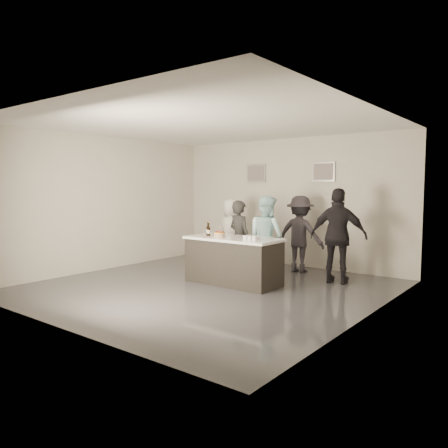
{
  "coord_description": "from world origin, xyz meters",
  "views": [
    {
      "loc": [
        5.14,
        -6.13,
        1.88
      ],
      "look_at": [
        0.0,
        0.5,
        1.15
      ],
      "focal_mm": 35.0,
      "sensor_mm": 36.0,
      "label": 1
    }
  ],
  "objects_px": {
    "bar_counter": "(233,261)",
    "person_guest_right": "(338,236)",
    "beer_bottle_b": "(209,229)",
    "person_main_blue": "(267,237)",
    "person_guest_back": "(300,234)",
    "person_main_black": "(240,238)",
    "beer_bottle_a": "(208,229)",
    "cake": "(220,235)",
    "person_guest_left": "(232,233)"
  },
  "relations": [
    {
      "from": "person_main_black",
      "to": "person_guest_right",
      "type": "xyz_separation_m",
      "value": [
        1.94,
        0.56,
        0.13
      ]
    },
    {
      "from": "person_guest_left",
      "to": "cake",
      "type": "bearing_deg",
      "value": 116.99
    },
    {
      "from": "bar_counter",
      "to": "cake",
      "type": "height_order",
      "value": "cake"
    },
    {
      "from": "person_main_black",
      "to": "cake",
      "type": "bearing_deg",
      "value": 112.13
    },
    {
      "from": "bar_counter",
      "to": "person_main_black",
      "type": "height_order",
      "value": "person_main_black"
    },
    {
      "from": "bar_counter",
      "to": "beer_bottle_a",
      "type": "xyz_separation_m",
      "value": [
        -0.65,
        0.01,
        0.58
      ]
    },
    {
      "from": "beer_bottle_b",
      "to": "person_guest_right",
      "type": "height_order",
      "value": "person_guest_right"
    },
    {
      "from": "bar_counter",
      "to": "beer_bottle_b",
      "type": "height_order",
      "value": "beer_bottle_b"
    },
    {
      "from": "cake",
      "to": "person_guest_back",
      "type": "bearing_deg",
      "value": 70.25
    },
    {
      "from": "person_guest_right",
      "to": "bar_counter",
      "type": "bearing_deg",
      "value": 27.17
    },
    {
      "from": "person_main_black",
      "to": "person_guest_back",
      "type": "relative_size",
      "value": 0.95
    },
    {
      "from": "beer_bottle_a",
      "to": "person_guest_right",
      "type": "height_order",
      "value": "person_guest_right"
    },
    {
      "from": "beer_bottle_b",
      "to": "person_main_blue",
      "type": "bearing_deg",
      "value": 52.61
    },
    {
      "from": "bar_counter",
      "to": "person_main_blue",
      "type": "distance_m",
      "value": 0.96
    },
    {
      "from": "bar_counter",
      "to": "person_guest_back",
      "type": "relative_size",
      "value": 1.11
    },
    {
      "from": "beer_bottle_b",
      "to": "person_guest_right",
      "type": "distance_m",
      "value": 2.52
    },
    {
      "from": "beer_bottle_a",
      "to": "person_guest_back",
      "type": "height_order",
      "value": "person_guest_back"
    },
    {
      "from": "person_main_blue",
      "to": "beer_bottle_a",
      "type": "bearing_deg",
      "value": 60.38
    },
    {
      "from": "person_guest_left",
      "to": "person_main_blue",
      "type": "bearing_deg",
      "value": 157.72
    },
    {
      "from": "beer_bottle_b",
      "to": "person_main_black",
      "type": "height_order",
      "value": "person_main_black"
    },
    {
      "from": "beer_bottle_b",
      "to": "person_guest_left",
      "type": "relative_size",
      "value": 0.16
    },
    {
      "from": "beer_bottle_b",
      "to": "person_main_blue",
      "type": "height_order",
      "value": "person_main_blue"
    },
    {
      "from": "person_guest_right",
      "to": "cake",
      "type": "bearing_deg",
      "value": 25.26
    },
    {
      "from": "bar_counter",
      "to": "beer_bottle_b",
      "type": "xyz_separation_m",
      "value": [
        -0.52,
        -0.11,
        0.58
      ]
    },
    {
      "from": "beer_bottle_b",
      "to": "person_guest_back",
      "type": "bearing_deg",
      "value": 63.63
    },
    {
      "from": "bar_counter",
      "to": "person_main_black",
      "type": "relative_size",
      "value": 1.17
    },
    {
      "from": "person_guest_right",
      "to": "person_guest_back",
      "type": "bearing_deg",
      "value": -38.69
    },
    {
      "from": "bar_counter",
      "to": "person_main_blue",
      "type": "height_order",
      "value": "person_main_blue"
    },
    {
      "from": "beer_bottle_b",
      "to": "person_main_blue",
      "type": "xyz_separation_m",
      "value": [
        0.74,
        0.96,
        -0.18
      ]
    },
    {
      "from": "bar_counter",
      "to": "person_guest_back",
      "type": "distance_m",
      "value": 1.94
    },
    {
      "from": "person_main_black",
      "to": "person_guest_left",
      "type": "relative_size",
      "value": 0.99
    },
    {
      "from": "person_main_blue",
      "to": "person_main_black",
      "type": "bearing_deg",
      "value": 29.35
    },
    {
      "from": "person_guest_left",
      "to": "person_main_black",
      "type": "bearing_deg",
      "value": 135.81
    },
    {
      "from": "person_guest_back",
      "to": "beer_bottle_a",
      "type": "bearing_deg",
      "value": 53.67
    },
    {
      "from": "bar_counter",
      "to": "beer_bottle_a",
      "type": "height_order",
      "value": "beer_bottle_a"
    },
    {
      "from": "bar_counter",
      "to": "beer_bottle_a",
      "type": "relative_size",
      "value": 7.15
    },
    {
      "from": "beer_bottle_b",
      "to": "person_main_black",
      "type": "relative_size",
      "value": 0.16
    },
    {
      "from": "person_main_black",
      "to": "beer_bottle_a",
      "type": "bearing_deg",
      "value": 82.57
    },
    {
      "from": "beer_bottle_b",
      "to": "person_guest_left",
      "type": "height_order",
      "value": "person_guest_left"
    },
    {
      "from": "cake",
      "to": "beer_bottle_b",
      "type": "relative_size",
      "value": 0.81
    },
    {
      "from": "person_main_blue",
      "to": "person_guest_left",
      "type": "height_order",
      "value": "person_main_blue"
    },
    {
      "from": "bar_counter",
      "to": "person_guest_right",
      "type": "distance_m",
      "value": 2.08
    },
    {
      "from": "bar_counter",
      "to": "person_guest_right",
      "type": "bearing_deg",
      "value": 38.99
    },
    {
      "from": "person_guest_left",
      "to": "person_guest_right",
      "type": "distance_m",
      "value": 2.6
    },
    {
      "from": "bar_counter",
      "to": "cake",
      "type": "relative_size",
      "value": 8.86
    },
    {
      "from": "cake",
      "to": "person_guest_back",
      "type": "height_order",
      "value": "person_guest_back"
    },
    {
      "from": "person_main_blue",
      "to": "person_guest_left",
      "type": "xyz_separation_m",
      "value": [
        -1.24,
        0.48,
        -0.05
      ]
    },
    {
      "from": "beer_bottle_a",
      "to": "person_guest_left",
      "type": "height_order",
      "value": "person_guest_left"
    },
    {
      "from": "beer_bottle_a",
      "to": "person_main_black",
      "type": "bearing_deg",
      "value": 68.26
    },
    {
      "from": "person_guest_left",
      "to": "person_guest_right",
      "type": "bearing_deg",
      "value": 177.52
    }
  ]
}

